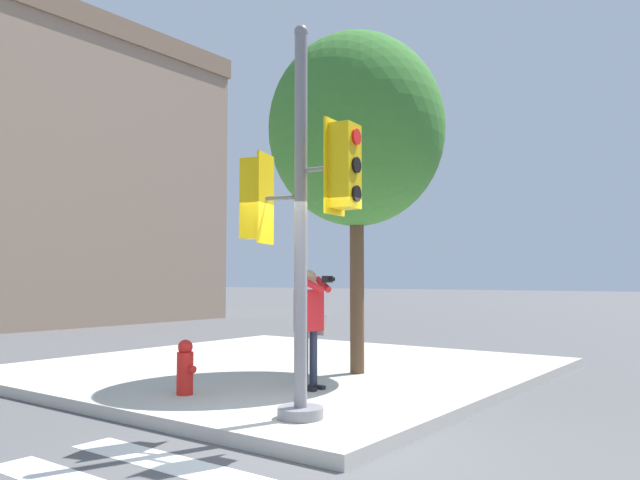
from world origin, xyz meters
TOP-DOWN VIEW (x-y plane):
  - ground_plane at (0.00, 0.00)m, footprint 160.00×160.00m
  - sidewalk_corner at (3.50, 3.50)m, footprint 8.00×8.00m
  - traffic_signal_pole at (0.33, 0.65)m, footprint 0.60×1.41m
  - person_photographer at (1.83, 1.64)m, footprint 0.58×0.54m
  - street_tree at (3.42, 1.91)m, footprint 2.86×2.86m
  - fire_hydrant at (0.55, 2.71)m, footprint 0.22×0.28m
  - building_right at (7.18, 20.16)m, footprint 13.44×10.07m

SIDE VIEW (x-z plane):
  - ground_plane at x=0.00m, z-range 0.00..0.00m
  - sidewalk_corner at x=3.50m, z-range 0.00..0.15m
  - fire_hydrant at x=0.55m, z-range 0.15..0.86m
  - person_photographer at x=1.83m, z-range 0.31..1.93m
  - traffic_signal_pole at x=0.33m, z-range 0.16..4.51m
  - street_tree at x=3.42m, z-range 1.31..6.81m
  - building_right at x=7.18m, z-range 0.01..11.04m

